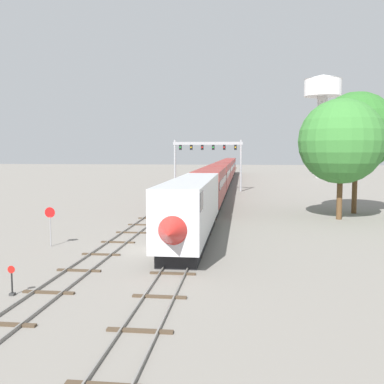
{
  "coord_description": "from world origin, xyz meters",
  "views": [
    {
      "loc": [
        5.87,
        -29.96,
        6.91
      ],
      "look_at": [
        1.0,
        12.0,
        3.0
      ],
      "focal_mm": 41.15,
      "sensor_mm": 36.0,
      "label": 1
    }
  ],
  "objects": [
    {
      "name": "ground_plane",
      "position": [
        0.0,
        0.0,
        0.0
      ],
      "size": [
        400.0,
        400.0,
        0.0
      ],
      "primitive_type": "plane",
      "color": "gray"
    },
    {
      "name": "track_main",
      "position": [
        2.0,
        60.0,
        0.07
      ],
      "size": [
        2.6,
        200.0,
        0.16
      ],
      "color": "slate",
      "rests_on": "ground"
    },
    {
      "name": "track_near",
      "position": [
        -3.5,
        40.0,
        0.07
      ],
      "size": [
        2.6,
        160.0,
        0.16
      ],
      "color": "slate",
      "rests_on": "ground"
    },
    {
      "name": "passenger_train",
      "position": [
        2.0,
        53.98,
        2.61
      ],
      "size": [
        3.04,
        120.63,
        4.8
      ],
      "color": "silver",
      "rests_on": "ground"
    },
    {
      "name": "signal_gantry",
      "position": [
        -0.25,
        46.36,
        6.53
      ],
      "size": [
        12.1,
        0.49,
        8.9
      ],
      "color": "#999BA0",
      "rests_on": "ground"
    },
    {
      "name": "water_tower",
      "position": [
        26.03,
        87.92,
        20.8
      ],
      "size": [
        9.59,
        9.59,
        26.52
      ],
      "color": "beige",
      "rests_on": "ground"
    },
    {
      "name": "switch_stand",
      "position": [
        -5.1,
        -10.5,
        0.52
      ],
      "size": [
        0.36,
        0.24,
        1.46
      ],
      "color": "black",
      "rests_on": "ground"
    },
    {
      "name": "stop_sign",
      "position": [
        -8.0,
        0.19,
        1.87
      ],
      "size": [
        0.76,
        0.08,
        2.88
      ],
      "color": "gray",
      "rests_on": "ground"
    },
    {
      "name": "trackside_tree_left",
      "position": [
        18.25,
        20.54,
        9.07
      ],
      "size": [
        8.68,
        8.68,
        13.43
      ],
      "color": "brown",
      "rests_on": "ground"
    },
    {
      "name": "trackside_tree_mid",
      "position": [
        15.64,
        15.87,
        7.9
      ],
      "size": [
        8.56,
        8.56,
        12.19
      ],
      "color": "brown",
      "rests_on": "ground"
    }
  ]
}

